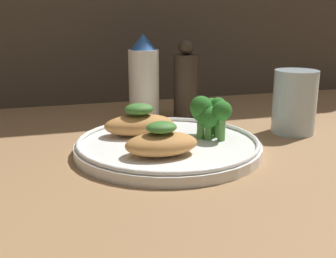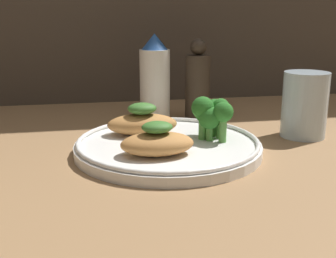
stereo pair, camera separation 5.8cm
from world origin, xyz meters
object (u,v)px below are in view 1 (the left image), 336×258
Objects in this scene: sauce_bottle at (144,80)px; drinking_glass at (295,102)px; pepper_grinder at (186,83)px; plate at (168,145)px; broccoli_bunch at (210,112)px.

drinking_glass is at bearing -35.54° from sauce_bottle.
sauce_bottle reaches higher than pepper_grinder.
pepper_grinder is 20.31cm from drinking_glass.
drinking_glass reaches higher than plate.
pepper_grinder is (8.00, 0.00, -0.92)cm from sauce_bottle.
sauce_bottle is 1.52× the size of drinking_glass.
plate is 7.83cm from broccoli_bunch.
pepper_grinder is (9.19, 19.19, 5.53)cm from plate.
plate is at bearing -170.07° from drinking_glass.
pepper_grinder reaches higher than drinking_glass.
sauce_bottle is (1.18, 19.19, 6.45)cm from plate.
drinking_glass is (15.95, 3.02, -0.00)cm from broccoli_bunch.
pepper_grinder reaches higher than broccoli_bunch.
broccoli_bunch is 0.65× the size of drinking_glass.
broccoli_bunch is 16.23cm from drinking_glass.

